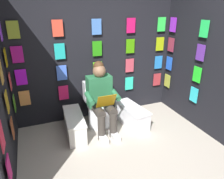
{
  "coord_description": "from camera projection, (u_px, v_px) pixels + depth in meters",
  "views": [
    {
      "loc": [
        1.11,
        1.65,
        2.02
      ],
      "look_at": [
        0.05,
        -1.06,
        0.85
      ],
      "focal_mm": 33.8,
      "sensor_mm": 36.0,
      "label": 1
    }
  ],
  "objects": [
    {
      "name": "toilet",
      "position": [
        98.0,
        107.0,
        3.75
      ],
      "size": [
        0.41,
        0.56,
        0.77
      ],
      "rotation": [
        0.0,
        0.0,
        0.01
      ],
      "color": "white",
      "rests_on": "ground"
    },
    {
      "name": "person_reading",
      "position": [
        102.0,
        98.0,
        3.45
      ],
      "size": [
        0.53,
        0.68,
        1.19
      ],
      "rotation": [
        0.0,
        0.0,
        0.01
      ],
      "color": "#286B42",
      "rests_on": "ground"
    },
    {
      "name": "display_wall_left",
      "position": [
        203.0,
        59.0,
        3.46
      ],
      "size": [
        0.14,
        1.92,
        2.39
      ],
      "color": "black",
      "rests_on": "ground"
    },
    {
      "name": "comic_longbox_near",
      "position": [
        74.0,
        124.0,
        3.49
      ],
      "size": [
        0.34,
        0.84,
        0.35
      ],
      "rotation": [
        0.0,
        0.0,
        -0.07
      ],
      "color": "white",
      "rests_on": "ground"
    },
    {
      "name": "comic_longbox_far",
      "position": [
        132.0,
        116.0,
        3.77
      ],
      "size": [
        0.4,
        0.78,
        0.36
      ],
      "rotation": [
        0.0,
        0.0,
        0.14
      ],
      "color": "silver",
      "rests_on": "ground"
    },
    {
      "name": "display_wall_back",
      "position": [
        96.0,
        54.0,
        3.81
      ],
      "size": [
        3.06,
        0.14,
        2.39
      ],
      "color": "black",
      "rests_on": "ground"
    }
  ]
}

